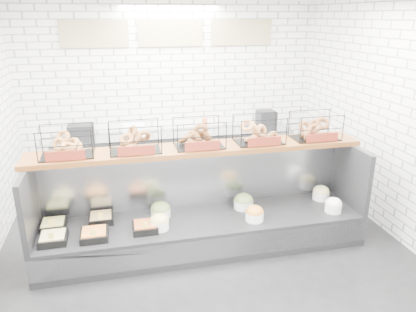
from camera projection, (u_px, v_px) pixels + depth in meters
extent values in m
plane|color=black|center=(209.00, 259.00, 4.88)|extent=(5.50, 5.50, 0.00)
cube|color=white|center=(172.00, 94.00, 6.92)|extent=(5.00, 0.02, 3.00)
cube|color=white|center=(409.00, 126.00, 4.92)|extent=(0.02, 5.50, 3.00)
cube|color=tan|center=(94.00, 34.00, 6.31)|extent=(1.05, 0.03, 0.42)
cube|color=tan|center=(171.00, 33.00, 6.56)|extent=(1.05, 0.03, 0.42)
cube|color=tan|center=(242.00, 32.00, 6.82)|extent=(1.05, 0.03, 0.42)
cube|color=black|center=(203.00, 232.00, 5.09)|extent=(4.00, 0.90, 0.40)
cube|color=#93969B|center=(211.00, 249.00, 4.69)|extent=(4.00, 0.03, 0.28)
cube|color=#93969B|center=(196.00, 176.00, 5.27)|extent=(4.00, 0.08, 0.80)
cube|color=black|center=(29.00, 204.00, 4.48)|extent=(0.06, 0.90, 0.80)
cube|color=black|center=(350.00, 174.00, 5.32)|extent=(0.06, 0.90, 0.80)
cube|color=black|center=(53.00, 239.00, 4.48)|extent=(0.30, 0.30, 0.08)
cube|color=#DCCA87|center=(53.00, 236.00, 4.47)|extent=(0.25, 0.25, 0.04)
cube|color=#FFDD58|center=(51.00, 236.00, 4.35)|extent=(0.06, 0.01, 0.08)
cube|color=black|center=(54.00, 225.00, 4.76)|extent=(0.29, 0.29, 0.08)
cube|color=#DFD972|center=(53.00, 223.00, 4.75)|extent=(0.24, 0.24, 0.04)
cube|color=#FFDD58|center=(52.00, 223.00, 4.64)|extent=(0.06, 0.01, 0.08)
cube|color=black|center=(94.00, 235.00, 4.56)|extent=(0.31, 0.31, 0.08)
cube|color=orange|center=(94.00, 232.00, 4.55)|extent=(0.26, 0.26, 0.04)
cube|color=#FFDD58|center=(93.00, 233.00, 4.43)|extent=(0.06, 0.01, 0.08)
cube|color=black|center=(101.00, 219.00, 4.92)|extent=(0.29, 0.29, 0.08)
cube|color=tan|center=(101.00, 216.00, 4.91)|extent=(0.25, 0.25, 0.04)
cube|color=#FFDD58|center=(100.00, 216.00, 4.80)|extent=(0.06, 0.01, 0.08)
cube|color=black|center=(145.00, 227.00, 4.72)|extent=(0.29, 0.29, 0.08)
cube|color=#CB5E2B|center=(145.00, 225.00, 4.71)|extent=(0.24, 0.24, 0.04)
cube|color=#FFDD58|center=(145.00, 225.00, 4.60)|extent=(0.06, 0.01, 0.08)
cylinder|color=white|center=(160.00, 225.00, 4.75)|extent=(0.22, 0.22, 0.11)
ellipsoid|color=#D0CC6A|center=(159.00, 220.00, 4.73)|extent=(0.22, 0.22, 0.15)
cylinder|color=white|center=(161.00, 213.00, 5.04)|extent=(0.25, 0.25, 0.11)
ellipsoid|color=#77934B|center=(161.00, 208.00, 5.02)|extent=(0.24, 0.24, 0.17)
cylinder|color=white|center=(254.00, 216.00, 4.95)|extent=(0.22, 0.22, 0.11)
ellipsoid|color=orange|center=(255.00, 212.00, 4.93)|extent=(0.22, 0.22, 0.15)
cylinder|color=white|center=(243.00, 204.00, 5.26)|extent=(0.25, 0.25, 0.11)
ellipsoid|color=olive|center=(244.00, 200.00, 5.24)|extent=(0.25, 0.25, 0.17)
cylinder|color=white|center=(333.00, 208.00, 5.17)|extent=(0.21, 0.21, 0.11)
ellipsoid|color=white|center=(334.00, 203.00, 5.15)|extent=(0.21, 0.21, 0.15)
cylinder|color=white|center=(321.00, 195.00, 5.52)|extent=(0.22, 0.22, 0.11)
ellipsoid|color=#DBCB87|center=(321.00, 191.00, 5.50)|extent=(0.22, 0.22, 0.15)
cube|color=#532C11|center=(199.00, 149.00, 4.96)|extent=(4.10, 0.50, 0.06)
cube|color=black|center=(66.00, 142.00, 4.56)|extent=(0.60, 0.38, 0.34)
cube|color=maroon|center=(65.00, 156.00, 4.41)|extent=(0.42, 0.02, 0.11)
cube|color=black|center=(135.00, 137.00, 4.73)|extent=(0.60, 0.38, 0.34)
cube|color=maroon|center=(136.00, 151.00, 4.57)|extent=(0.42, 0.02, 0.11)
cube|color=black|center=(199.00, 133.00, 4.89)|extent=(0.60, 0.38, 0.34)
cube|color=maroon|center=(203.00, 146.00, 4.74)|extent=(0.42, 0.02, 0.11)
cube|color=black|center=(259.00, 129.00, 5.05)|extent=(0.60, 0.38, 0.34)
cube|color=maroon|center=(264.00, 142.00, 4.90)|extent=(0.42, 0.02, 0.11)
cube|color=black|center=(315.00, 126.00, 5.22)|extent=(0.60, 0.38, 0.34)
cube|color=maroon|center=(322.00, 138.00, 5.06)|extent=(0.42, 0.02, 0.11)
cube|color=#93969B|center=(177.00, 158.00, 6.97)|extent=(4.00, 0.60, 0.90)
cube|color=black|center=(81.00, 132.00, 6.44)|extent=(0.40, 0.30, 0.24)
cube|color=silver|center=(134.00, 130.00, 6.69)|extent=(0.35, 0.28, 0.18)
cylinder|color=#CF5E33|center=(205.00, 124.00, 6.93)|extent=(0.09, 0.09, 0.22)
cube|color=black|center=(266.00, 119.00, 7.09)|extent=(0.30, 0.30, 0.30)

